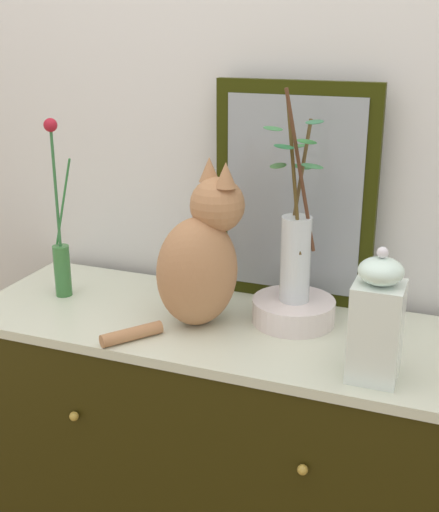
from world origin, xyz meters
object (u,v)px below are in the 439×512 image
at_px(jar_lidded_porcelain, 377,321).
at_px(sideboard, 219,470).
at_px(cat_sitting, 201,257).
at_px(bowl_porcelain, 293,311).
at_px(mirror_leaning, 294,195).
at_px(vase_glass_clear, 296,246).
at_px(vase_slim_green, 61,248).

bearing_deg(jar_lidded_porcelain, sideboard, 160.73).
height_order(cat_sitting, bowl_porcelain, cat_sitting).
relative_size(mirror_leaning, bowl_porcelain, 2.79).
distance_m(sideboard, mirror_leaning, 0.79).
distance_m(sideboard, vase_glass_clear, 0.69).
xyz_separation_m(mirror_leaning, cat_sitting, (-0.17, -0.24, -0.12)).
distance_m(sideboard, jar_lidded_porcelain, 0.73).
bearing_deg(bowl_porcelain, mirror_leaning, 108.06).
bearing_deg(jar_lidded_porcelain, bowl_porcelain, 137.73).
relative_size(sideboard, jar_lidded_porcelain, 4.44).
relative_size(mirror_leaning, vase_glass_clear, 1.12).
bearing_deg(vase_slim_green, jar_lidded_porcelain, -9.90).
xyz_separation_m(bowl_porcelain, vase_glass_clear, (-0.00, -0.00, 0.18)).
xyz_separation_m(mirror_leaning, jar_lidded_porcelain, (0.28, -0.36, -0.16)).
height_order(sideboard, vase_glass_clear, vase_glass_clear).
relative_size(sideboard, mirror_leaning, 2.24).
bearing_deg(cat_sitting, mirror_leaning, 54.20).
height_order(cat_sitting, jar_lidded_porcelain, cat_sitting).
bearing_deg(vase_glass_clear, vase_slim_green, -174.96).
distance_m(mirror_leaning, bowl_porcelain, 0.31).
height_order(sideboard, mirror_leaning, mirror_leaning).
xyz_separation_m(sideboard, jar_lidded_porcelain, (0.41, -0.14, 0.59)).
height_order(vase_glass_clear, jar_lidded_porcelain, vase_glass_clear).
relative_size(mirror_leaning, vase_slim_green, 1.20).
relative_size(vase_slim_green, bowl_porcelain, 2.33).
bearing_deg(cat_sitting, vase_glass_clear, 21.14).
bearing_deg(jar_lidded_porcelain, mirror_leaning, 128.06).
xyz_separation_m(mirror_leaning, vase_slim_green, (-0.60, -0.21, -0.16)).
height_order(sideboard, bowl_porcelain, bowl_porcelain).
bearing_deg(jar_lidded_porcelain, vase_slim_green, 170.10).
relative_size(cat_sitting, bowl_porcelain, 1.97).
bearing_deg(sideboard, bowl_porcelain, 21.91).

